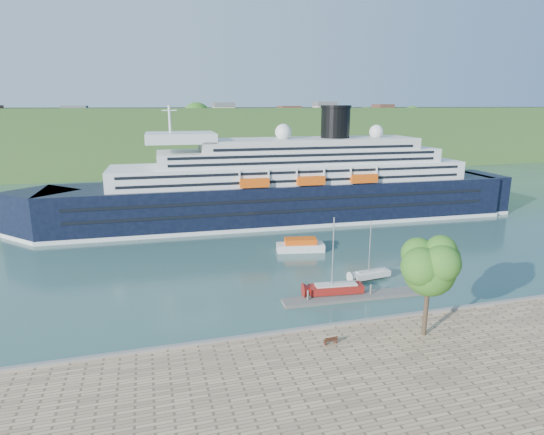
{
  "coord_description": "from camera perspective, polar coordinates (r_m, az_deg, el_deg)",
  "views": [
    {
      "loc": [
        -20.71,
        -43.18,
        25.12
      ],
      "look_at": [
        -0.44,
        30.0,
        6.26
      ],
      "focal_mm": 30.0,
      "sensor_mm": 36.0,
      "label": 1
    }
  ],
  "objects": [
    {
      "name": "promenade_tree",
      "position": [
        50.84,
        19.01,
        -7.73
      ],
      "size": [
        7.24,
        7.24,
        12.0
      ],
      "primitive_type": null,
      "color": "#265B18",
      "rests_on": "promenade"
    },
    {
      "name": "tender_launch",
      "position": [
        80.4,
        3.59,
        -3.42
      ],
      "size": [
        8.8,
        4.37,
        2.32
      ],
      "primitive_type": null,
      "rotation": [
        0.0,
        0.0,
        -0.18
      ],
      "color": "#EB510D",
      "rests_on": "ground"
    },
    {
      "name": "floating_pontoon",
      "position": [
        62.58,
        10.4,
        -9.74
      ],
      "size": [
        19.97,
        3.26,
        0.44
      ],
      "primitive_type": null,
      "rotation": [
        0.0,
        0.0,
        -0.04
      ],
      "color": "slate",
      "rests_on": "ground"
    },
    {
      "name": "sailboat_red",
      "position": [
        61.04,
        8.14,
        -5.21
      ],
      "size": [
        8.29,
        3.1,
        10.46
      ],
      "primitive_type": null,
      "rotation": [
        0.0,
        0.0,
        -0.11
      ],
      "color": "maroon",
      "rests_on": "ground"
    },
    {
      "name": "ground",
      "position": [
        54.08,
        9.24,
        -13.93
      ],
      "size": [
        400.0,
        400.0,
        0.0
      ],
      "primitive_type": "plane",
      "color": "#2B4D49",
      "rests_on": "ground"
    },
    {
      "name": "cruise_ship",
      "position": [
        99.27,
        1.4,
        6.69
      ],
      "size": [
        112.5,
        20.06,
        25.15
      ],
      "primitive_type": null,
      "rotation": [
        0.0,
        0.0,
        -0.03
      ],
      "color": "black",
      "rests_on": "ground"
    },
    {
      "name": "quay_coping",
      "position": [
        53.39,
        9.38,
        -12.93
      ],
      "size": [
        220.0,
        0.5,
        0.3
      ],
      "primitive_type": "cube",
      "color": "slate",
      "rests_on": "promenade"
    },
    {
      "name": "park_bench",
      "position": [
        49.13,
        7.34,
        -14.94
      ],
      "size": [
        1.52,
        0.7,
        0.95
      ],
      "primitive_type": null,
      "rotation": [
        0.0,
        0.0,
        0.07
      ],
      "color": "#462314",
      "rests_on": "promenade"
    },
    {
      "name": "far_hillside",
      "position": [
        189.77,
        -9.32,
        9.8
      ],
      "size": [
        400.0,
        50.0,
        24.0
      ],
      "primitive_type": "cube",
      "color": "#2C4F1F",
      "rests_on": "ground"
    },
    {
      "name": "sailboat_white_far",
      "position": [
        67.87,
        12.46,
        -4.32
      ],
      "size": [
        6.73,
        2.66,
        8.46
      ],
      "primitive_type": null,
      "rotation": [
        0.0,
        0.0,
        0.13
      ],
      "color": "silver",
      "rests_on": "ground"
    }
  ]
}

